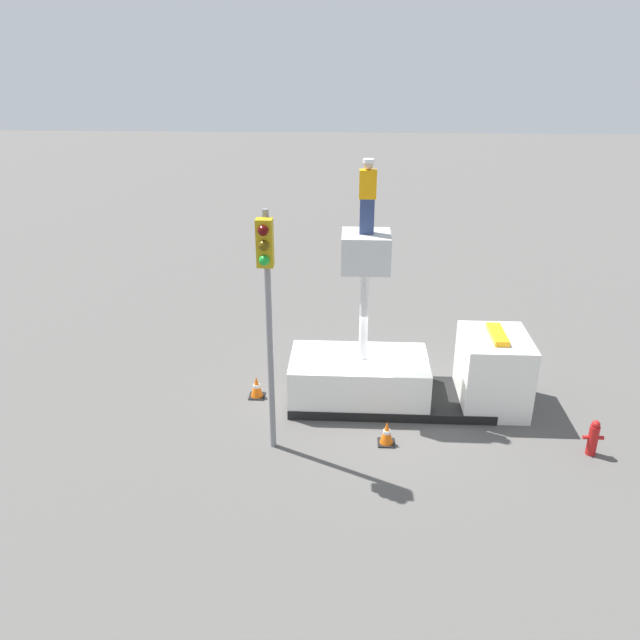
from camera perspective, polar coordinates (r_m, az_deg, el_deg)
The scene contains 7 objects.
ground_plane at distance 16.95m, azimuth 6.36°, elevation -7.42°, with size 120.00×120.00×0.00m, color #565451.
bucket_truck at distance 16.54m, azimuth 8.07°, elevation -4.68°, with size 6.14×2.08×4.63m.
worker at distance 14.88m, azimuth 4.36°, elevation 11.18°, with size 0.40×0.26×1.75m.
traffic_light_pole at distance 13.19m, azimuth -4.87°, elevation 2.82°, with size 0.34×0.57×5.71m.
fire_hydrant at distance 15.92m, azimuth 23.70°, elevation -9.83°, with size 0.47×0.23×0.90m.
traffic_cone_rear at distance 17.02m, azimuth -5.82°, elevation -6.14°, with size 0.42×0.42×0.61m.
traffic_cone_curbside at distance 15.14m, azimuth 6.12°, elevation -10.27°, with size 0.41×0.41×0.60m.
Camera 1 is at (-1.10, -14.54, 8.64)m, focal length 35.00 mm.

